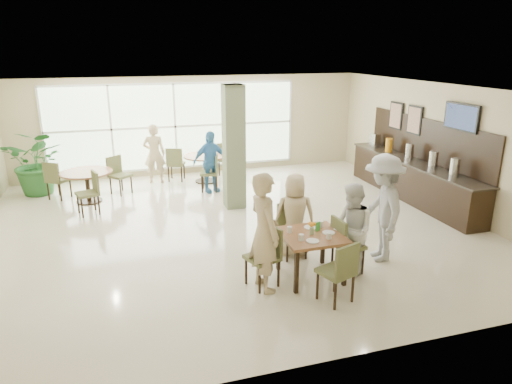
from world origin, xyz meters
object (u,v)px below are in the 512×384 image
object	(u,v)px
buffet_counter	(412,177)
adult_a	(210,162)
potted_plant	(38,162)
teen_standing	(382,208)
main_table	(311,240)
round_table_left	(87,178)
teen_far	(295,215)
adult_standing	(154,154)
adult_b	(234,153)
teen_left	(264,232)
round_table_right	(206,161)
teen_right	(352,230)

from	to	relation	value
buffet_counter	adult_a	distance (m)	5.02
potted_plant	teen_standing	world-z (taller)	teen_standing
main_table	round_table_left	size ratio (longest dim) A/B	0.79
buffet_counter	teen_far	bearing A→B (deg)	-151.49
buffet_counter	adult_standing	size ratio (longest dim) A/B	2.90
main_table	buffet_counter	bearing A→B (deg)	37.12
potted_plant	teen_far	xyz separation A→B (m)	(4.84, -5.18, -0.07)
round_table_left	potted_plant	size ratio (longest dim) A/B	0.73
adult_b	teen_far	bearing A→B (deg)	10.18
teen_standing	teen_far	bearing A→B (deg)	-99.58
teen_standing	teen_left	bearing A→B (deg)	-66.06
round_table_right	adult_standing	world-z (taller)	adult_standing
round_table_right	adult_standing	distance (m)	1.39
round_table_left	potted_plant	world-z (taller)	potted_plant
adult_a	adult_standing	bearing A→B (deg)	122.61
main_table	round_table_right	distance (m)	5.97
main_table	buffet_counter	world-z (taller)	buffet_counter
teen_far	teen_standing	size ratio (longest dim) A/B	0.80
adult_standing	teen_right	bearing A→B (deg)	122.17
adult_a	teen_standing	bearing A→B (deg)	-79.98
buffet_counter	teen_far	xyz separation A→B (m)	(-3.91, -2.13, 0.20)
buffet_counter	teen_far	distance (m)	4.46
adult_standing	adult_a	bearing A→B (deg)	146.07
teen_standing	round_table_right	bearing A→B (deg)	-146.65
buffet_counter	teen_left	xyz separation A→B (m)	(-4.80, -3.12, 0.37)
round_table_right	adult_standing	xyz separation A→B (m)	(-1.34, 0.29, 0.22)
teen_right	adult_a	size ratio (longest dim) A/B	0.97
round_table_left	teen_standing	bearing A→B (deg)	-43.42
main_table	teen_standing	size ratio (longest dim) A/B	0.51
teen_far	main_table	bearing A→B (deg)	100.54
teen_left	adult_a	xyz separation A→B (m)	(0.19, 5.11, -0.14)
main_table	teen_left	xyz separation A→B (m)	(-0.82, -0.11, 0.27)
main_table	adult_b	size ratio (longest dim) A/B	0.63
teen_far	adult_a	world-z (taller)	adult_a
teen_right	buffet_counter	bearing A→B (deg)	135.47
round_table_left	round_table_right	world-z (taller)	same
potted_plant	teen_left	xyz separation A→B (m)	(3.96, -6.18, 0.10)
adult_b	teen_left	bearing A→B (deg)	2.16
buffet_counter	teen_left	size ratio (longest dim) A/B	2.54
main_table	round_table_right	world-z (taller)	same
adult_standing	round_table_left	bearing A→B (deg)	44.57
round_table_left	teen_right	distance (m)	6.68
round_table_left	teen_far	world-z (taller)	teen_far
buffet_counter	teen_standing	size ratio (longest dim) A/B	2.50
buffet_counter	adult_a	world-z (taller)	buffet_counter
buffet_counter	potted_plant	xyz separation A→B (m)	(-8.75, 3.06, 0.27)
main_table	teen_far	world-z (taller)	teen_far
buffet_counter	teen_far	size ratio (longest dim) A/B	3.14
main_table	adult_standing	xyz separation A→B (m)	(-1.91, 6.23, 0.15)
teen_far	potted_plant	bearing A→B (deg)	-32.41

